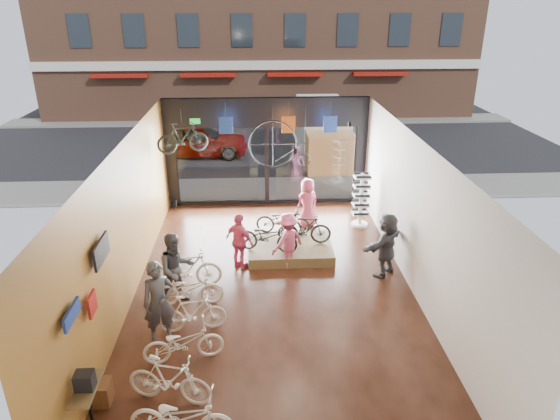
{
  "coord_description": "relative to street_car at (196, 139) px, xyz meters",
  "views": [
    {
      "loc": [
        -0.41,
        -10.83,
        6.85
      ],
      "look_at": [
        0.23,
        1.4,
        1.64
      ],
      "focal_mm": 32.0,
      "sensor_mm": 36.0,
      "label": 1
    }
  ],
  "objects": [
    {
      "name": "penny_farthing",
      "position": [
        3.61,
        -7.35,
        1.7
      ],
      "size": [
        1.95,
        0.06,
        1.56
      ],
      "primitive_type": null,
      "color": "black",
      "rests_on": "ceiling"
    },
    {
      "name": "customer_2",
      "position": [
        2.25,
        -10.72,
        -0.0
      ],
      "size": [
        0.97,
        0.89,
        1.6
      ],
      "primitive_type": "imported",
      "rotation": [
        0.0,
        0.0,
        2.45
      ],
      "color": "#CC4C72",
      "rests_on": "ground_plane"
    },
    {
      "name": "customer_4",
      "position": [
        4.36,
        -8.1,
        0.01
      ],
      "size": [
        0.94,
        0.83,
        1.62
      ],
      "primitive_type": "imported",
      "rotation": [
        0.0,
        0.0,
        3.64
      ],
      "color": "#CC4C72",
      "rests_on": "ground_plane"
    },
    {
      "name": "hung_bike",
      "position": [
        0.51,
        -7.8,
        2.12
      ],
      "size": [
        1.64,
        0.94,
        0.95
      ],
      "primitive_type": "imported",
      "rotation": [
        0.0,
        0.0,
        1.9
      ],
      "color": "black",
      "rests_on": "ceiling"
    },
    {
      "name": "display_bike_right",
      "position": [
        3.51,
        -9.26,
        -0.07
      ],
      "size": [
        1.7,
        0.86,
        0.85
      ],
      "primitive_type": "imported",
      "rotation": [
        0.0,
        0.0,
        1.38
      ],
      "color": "black",
      "rests_on": "display_platform"
    },
    {
      "name": "floor_bike_5",
      "position": [
        0.94,
        -11.68,
        -0.28
      ],
      "size": [
        1.77,
        0.63,
        1.04
      ],
      "primitive_type": "imported",
      "rotation": [
        0.0,
        0.0,
        1.65
      ],
      "color": "beige",
      "rests_on": "ground_plane"
    },
    {
      "name": "wall_back",
      "position": [
        3.12,
        -18.02,
        1.1
      ],
      "size": [
        7.0,
        0.04,
        3.8
      ],
      "primitive_type": "cube",
      "color": "beige",
      "rests_on": "ground"
    },
    {
      "name": "floor_bike_4",
      "position": [
        1.07,
        -12.46,
        -0.37
      ],
      "size": [
        1.65,
        0.65,
        0.85
      ],
      "primitive_type": "imported",
      "rotation": [
        0.0,
        0.0,
        1.62
      ],
      "color": "beige",
      "rests_on": "ground_plane"
    },
    {
      "name": "street_road",
      "position": [
        3.12,
        3.0,
        -0.81
      ],
      "size": [
        30.0,
        18.0,
        0.02
      ],
      "primitive_type": "cube",
      "color": "black",
      "rests_on": "ground"
    },
    {
      "name": "wall_right",
      "position": [
        6.64,
        -12.0,
        1.1
      ],
      "size": [
        0.04,
        12.0,
        3.8
      ],
      "primitive_type": "cube",
      "color": "beige",
      "rests_on": "ground"
    },
    {
      "name": "customer_0",
      "position": [
        0.62,
        -13.79,
        0.14
      ],
      "size": [
        0.8,
        0.67,
        1.88
      ],
      "primitive_type": "imported",
      "rotation": [
        0.0,
        0.0,
        0.38
      ],
      "color": "#3F3F44",
      "rests_on": "ground_plane"
    },
    {
      "name": "sidewalk_near",
      "position": [
        3.12,
        -4.8,
        -0.74
      ],
      "size": [
        30.0,
        2.4,
        0.12
      ],
      "primitive_type": "cube",
      "color": "slate",
      "rests_on": "ground"
    },
    {
      "name": "sunglasses_rack",
      "position": [
        6.07,
        -8.18,
        0.1
      ],
      "size": [
        0.62,
        0.55,
        1.8
      ],
      "primitive_type": null,
      "rotation": [
        0.0,
        0.0,
        -0.25
      ],
      "color": "white",
      "rests_on": "ground_plane"
    },
    {
      "name": "display_platform",
      "position": [
        3.67,
        -9.99,
        -0.65
      ],
      "size": [
        2.4,
        1.8,
        0.3
      ],
      "primitive_type": "cube",
      "color": "brown",
      "rests_on": "ground_plane"
    },
    {
      "name": "box_truck",
      "position": [
        5.86,
        -1.0,
        0.43
      ],
      "size": [
        2.08,
        6.24,
        2.46
      ],
      "primitive_type": null,
      "color": "silver",
      "rests_on": "street_road"
    },
    {
      "name": "jersey_right",
      "position": [
        5.2,
        -6.8,
        2.25
      ],
      "size": [
        0.45,
        0.03,
        0.55
      ],
      "primitive_type": "cube",
      "color": "#1E3F99",
      "rests_on": "ceiling"
    },
    {
      "name": "ceiling",
      "position": [
        3.12,
        -12.0,
        3.02
      ],
      "size": [
        7.0,
        12.0,
        0.04
      ],
      "primitive_type": "cube",
      "color": "black",
      "rests_on": "ground"
    },
    {
      "name": "floor_bike_1",
      "position": [
        1.08,
        -15.64,
        -0.31
      ],
      "size": [
        1.68,
        0.86,
        0.97
      ],
      "primitive_type": "imported",
      "rotation": [
        0.0,
        0.0,
        1.31
      ],
      "color": "beige",
      "rests_on": "ground_plane"
    },
    {
      "name": "wall_left",
      "position": [
        -0.4,
        -12.0,
        1.1
      ],
      "size": [
        0.04,
        12.0,
        3.8
      ],
      "primitive_type": "cube",
      "color": "#AB8030",
      "rests_on": "ground"
    },
    {
      "name": "wall_merch",
      "position": [
        -0.26,
        -15.5,
        0.5
      ],
      "size": [
        0.4,
        2.4,
        2.6
      ],
      "primitive_type": null,
      "color": "navy",
      "rests_on": "wall_left"
    },
    {
      "name": "floor_bike_2",
      "position": [
        1.18,
        -14.51,
        -0.37
      ],
      "size": [
        1.71,
        0.86,
        0.86
      ],
      "primitive_type": "imported",
      "rotation": [
        0.0,
        0.0,
        1.75
      ],
      "color": "beige",
      "rests_on": "ground_plane"
    },
    {
      "name": "jersey_mid",
      "position": [
        3.82,
        -6.8,
        2.25
      ],
      "size": [
        0.45,
        0.03,
        0.55
      ],
      "primitive_type": "cube",
      "color": "#CC5919",
      "rests_on": "ceiling"
    },
    {
      "name": "street_car",
      "position": [
        0.0,
        0.0,
        0.0
      ],
      "size": [
        4.7,
        1.89,
        1.6
      ],
      "primitive_type": "imported",
      "rotation": [
        0.0,
        0.0,
        1.57
      ],
      "color": "gray",
      "rests_on": "street_road"
    },
    {
      "name": "storefront",
      "position": [
        3.12,
        -6.0,
        1.1
      ],
      "size": [
        7.0,
        0.26,
        3.8
      ],
      "primitive_type": null,
      "color": "black",
      "rests_on": "ground"
    },
    {
      "name": "customer_1",
      "position": [
        0.78,
        -12.37,
        0.12
      ],
      "size": [
        1.12,
        1.04,
        1.84
      ],
      "primitive_type": "imported",
      "rotation": [
        0.0,
        0.0,
        0.49
      ],
      "color": "#3F3F44",
      "rests_on": "ground_plane"
    },
    {
      "name": "customer_5",
      "position": [
        6.12,
        -11.28,
        0.08
      ],
      "size": [
        1.52,
        1.52,
        1.76
      ],
      "primitive_type": "imported",
      "rotation": [
        0.0,
        0.0,
        3.93
      ],
      "color": "#3F3F44",
      "rests_on": "ground_plane"
    },
    {
      "name": "customer_3",
      "position": [
        3.55,
        -10.73,
        -0.01
      ],
      "size": [
        1.17,
        1.08,
        1.58
      ],
      "primitive_type": "imported",
      "rotation": [
        0.0,
        0.0,
        3.77
      ],
      "color": "#CC4C72",
      "rests_on": "ground_plane"
    },
    {
      "name": "floor_bike_0",
      "position": [
        1.42,
        -16.52,
        -0.33
      ],
      "size": [
        1.86,
        0.86,
        0.94
      ],
      "primitive_type": "imported",
      "rotation": [
        0.0,
        0.0,
        1.43
      ],
      "color": "beige",
      "rests_on": "ground_plane"
    },
    {
      "name": "exit_sign",
      "position": [
        0.72,
        -6.12,
        2.25
      ],
      "size": [
        0.35,
        0.06,
        0.18
      ],
      "primitive_type": "cube",
      "color": "#198C26",
      "rests_on": "storefront"
    },
    {
      "name": "ground_plane",
      "position": [
        3.12,
        -12.0,
        -0.82
      ],
      "size": [
        7.0,
        12.0,
        0.04
      ],
      "primitive_type": "cube",
      "color": "black",
      "rests_on": "ground"
    },
    {
      "name": "display_bike_mid",
      "position": [
        4.09,
        -9.92,
        -0.04
      ],
      "size": [
        1.57,
        0.58,
        0.93
      ],
      "primitive_type": "imported",
      "rotation": [
        0.0,
        0.0,
        1.47
      ],
      "color": "black",
      "rests_on": "display_platform"
    },
    {
      "name": "sidewalk_far",
      "position": [
        3.12,
        7.0,
        -0.74
      ],
      "size": [
        30.0,
        2.0,
        0.12
      ],
      "primitive_type": "cube",
      "color": "slate",
      "rests_on": "ground"
    },
    {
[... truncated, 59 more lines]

